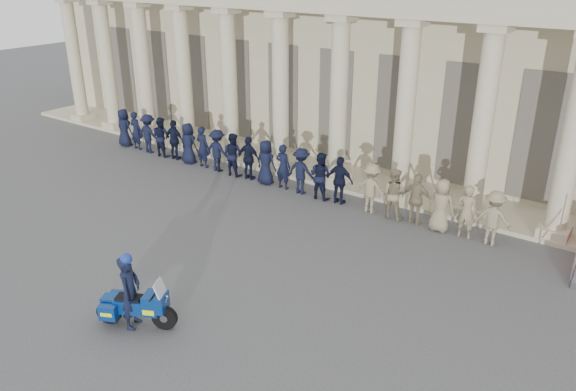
{
  "coord_description": "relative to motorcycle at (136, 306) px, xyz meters",
  "views": [
    {
      "loc": [
        8.78,
        -9.34,
        8.04
      ],
      "look_at": [
        -0.02,
        3.03,
        1.6
      ],
      "focal_mm": 35.0,
      "sensor_mm": 36.0,
      "label": 1
    }
  ],
  "objects": [
    {
      "name": "rider",
      "position": [
        -0.1,
        -0.05,
        0.4
      ],
      "size": [
        0.69,
        0.8,
        1.93
      ],
      "rotation": [
        0.0,
        0.0,
        2.02
      ],
      "color": "black",
      "rests_on": "ground"
    },
    {
      "name": "ground",
      "position": [
        0.51,
        2.39,
        -0.55
      ],
      "size": [
        90.0,
        90.0,
        0.0
      ],
      "primitive_type": "plane",
      "color": "#47474A",
      "rests_on": "ground"
    },
    {
      "name": "motorcycle",
      "position": [
        0.0,
        0.0,
        0.0
      ],
      "size": [
        1.84,
        1.23,
        1.27
      ],
      "rotation": [
        0.0,
        0.0,
        0.45
      ],
      "color": "black",
      "rests_on": "ground"
    },
    {
      "name": "building",
      "position": [
        0.51,
        17.13,
        3.97
      ],
      "size": [
        40.0,
        12.5,
        9.0
      ],
      "color": "tan",
      "rests_on": "ground"
    },
    {
      "name": "officer_rank",
      "position": [
        -2.8,
        8.99,
        0.32
      ],
      "size": [
        17.76,
        0.66,
        1.74
      ],
      "color": "black",
      "rests_on": "ground"
    }
  ]
}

